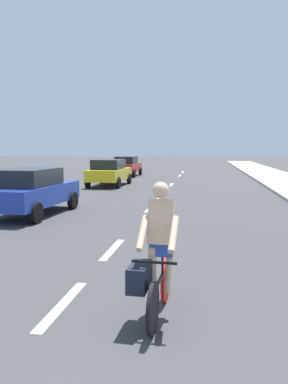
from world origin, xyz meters
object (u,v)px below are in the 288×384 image
(cyclist, at_px, (156,257))
(parked_car_blue, at_px, (31,190))
(parked_car_red, at_px, (127,166))
(parked_car_yellow, at_px, (109,172))

(cyclist, distance_m, parked_car_blue, 8.85)
(cyclist, distance_m, parked_car_red, 25.67)
(cyclist, bearing_deg, parked_car_yellow, -71.24)
(cyclist, xyz_separation_m, parked_car_red, (-5.49, 25.08, 0.01))
(cyclist, height_order, parked_car_blue, cyclist)
(cyclist, bearing_deg, parked_car_red, -74.94)
(cyclist, bearing_deg, parked_car_blue, -51.78)
(cyclist, relative_size, parked_car_red, 0.46)
(parked_car_blue, distance_m, parked_car_red, 17.88)
(parked_car_blue, height_order, parked_car_yellow, same)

